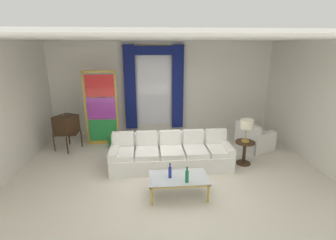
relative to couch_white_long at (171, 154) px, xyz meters
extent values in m
plane|color=silver|center=(-0.05, -0.45, -0.31)|extent=(16.00, 16.00, 0.00)
cube|color=white|center=(-0.05, 2.61, 1.19)|extent=(8.00, 0.12, 3.00)
cube|color=white|center=(-3.71, 0.15, 1.19)|extent=(0.12, 7.00, 3.00)
cube|color=white|center=(3.61, 0.15, 1.19)|extent=(0.12, 7.00, 3.00)
cube|color=white|center=(-0.05, 0.35, 2.71)|extent=(8.00, 7.60, 0.04)
cube|color=white|center=(-0.32, 2.53, 1.24)|extent=(1.10, 0.02, 2.50)
cylinder|color=gold|center=(-0.32, 2.45, 2.55)|extent=(2.00, 0.04, 0.04)
cube|color=navy|center=(-1.09, 2.43, 1.24)|extent=(0.36, 0.12, 2.70)
cube|color=navy|center=(0.45, 2.43, 1.24)|extent=(0.36, 0.12, 2.70)
cube|color=navy|center=(-0.32, 2.43, 2.41)|extent=(1.80, 0.10, 0.28)
cube|color=white|center=(0.00, -0.10, -0.12)|extent=(2.90, 0.92, 0.38)
cube|color=white|center=(0.00, 0.27, 0.08)|extent=(2.90, 0.22, 0.78)
cube|color=white|center=(1.36, -0.09, -0.03)|extent=(0.20, 0.86, 0.56)
cube|color=white|center=(-1.36, -0.10, -0.03)|extent=(0.20, 0.86, 0.56)
cube|color=white|center=(1.16, -0.14, 0.13)|extent=(0.54, 0.74, 0.12)
cube|color=white|center=(1.16, 0.18, 0.35)|extent=(0.51, 0.14, 0.40)
cube|color=white|center=(0.58, -0.14, 0.13)|extent=(0.54, 0.74, 0.12)
cube|color=white|center=(0.58, 0.18, 0.35)|extent=(0.51, 0.14, 0.40)
cube|color=white|center=(0.00, -0.15, 0.13)|extent=(0.54, 0.74, 0.12)
cube|color=white|center=(0.00, 0.17, 0.35)|extent=(0.51, 0.14, 0.40)
cube|color=white|center=(-0.58, -0.15, 0.13)|extent=(0.54, 0.74, 0.12)
cube|color=white|center=(-0.58, 0.17, 0.35)|extent=(0.51, 0.14, 0.40)
cube|color=white|center=(-1.16, -0.15, 0.13)|extent=(0.54, 0.74, 0.12)
cube|color=white|center=(-1.16, 0.17, 0.35)|extent=(0.51, 0.14, 0.40)
cube|color=silver|center=(0.03, -1.30, 0.09)|extent=(1.15, 0.65, 0.02)
cube|color=gold|center=(0.03, -1.00, 0.07)|extent=(1.15, 0.04, 0.03)
cube|color=gold|center=(0.03, -1.61, 0.07)|extent=(1.15, 0.04, 0.03)
cube|color=gold|center=(-0.53, -1.30, 0.07)|extent=(0.04, 0.65, 0.03)
cube|color=gold|center=(0.58, -1.30, 0.07)|extent=(0.04, 0.65, 0.03)
cylinder|color=gold|center=(-0.51, -1.02, -0.12)|extent=(0.04, 0.04, 0.38)
cylinder|color=gold|center=(0.56, -1.02, -0.12)|extent=(0.04, 0.04, 0.38)
cylinder|color=gold|center=(-0.51, -1.59, -0.12)|extent=(0.04, 0.04, 0.38)
cylinder|color=gold|center=(0.56, -1.59, -0.12)|extent=(0.04, 0.04, 0.38)
cylinder|color=navy|center=(-0.14, -1.32, 0.21)|extent=(0.06, 0.06, 0.22)
cylinder|color=navy|center=(-0.14, -1.32, 0.35)|extent=(0.03, 0.03, 0.06)
sphere|color=navy|center=(-0.14, -1.32, 0.40)|extent=(0.04, 0.04, 0.04)
cylinder|color=#196B3D|center=(0.16, -1.51, 0.22)|extent=(0.07, 0.07, 0.23)
cylinder|color=#196B3D|center=(0.16, -1.51, 0.36)|extent=(0.03, 0.03, 0.06)
sphere|color=#196B3D|center=(0.16, -1.51, 0.41)|extent=(0.04, 0.04, 0.04)
cube|color=#382314|center=(-2.84, 1.27, 0.19)|extent=(0.62, 0.54, 0.03)
cylinder|color=#382314|center=(-3.19, 1.14, -0.06)|extent=(0.04, 0.04, 0.50)
cylinder|color=#382314|center=(-2.92, 1.63, -0.06)|extent=(0.04, 0.04, 0.50)
cylinder|color=#382314|center=(-2.76, 0.91, -0.06)|extent=(0.04, 0.04, 0.50)
cylinder|color=#382314|center=(-2.50, 1.40, -0.06)|extent=(0.04, 0.04, 0.50)
cube|color=#382314|center=(-2.84, 1.27, 0.45)|extent=(0.69, 0.72, 0.48)
cube|color=black|center=(-3.05, 1.38, 0.47)|extent=(0.20, 0.35, 0.30)
cylinder|color=gold|center=(-3.09, 1.31, 0.28)|extent=(0.03, 0.04, 0.04)
cylinder|color=gold|center=(-3.01, 1.45, 0.28)|extent=(0.03, 0.04, 0.04)
cylinder|color=silver|center=(-2.84, 1.27, 0.87)|extent=(0.07, 0.12, 0.34)
cylinder|color=silver|center=(-2.84, 1.27, 0.87)|extent=(0.07, 0.12, 0.34)
cube|color=white|center=(2.51, 0.85, -0.11)|extent=(1.04, 1.04, 0.40)
cube|color=white|center=(2.51, 0.85, 0.14)|extent=(0.90, 0.90, 0.10)
cube|color=white|center=(2.21, 0.73, 0.09)|extent=(0.48, 0.82, 0.80)
cube|color=white|center=(2.39, 1.14, -0.02)|extent=(0.75, 0.44, 0.58)
cube|color=white|center=(2.63, 0.55, -0.02)|extent=(0.75, 0.44, 0.58)
cube|color=gold|center=(-2.35, 1.60, 0.79)|extent=(0.05, 0.05, 2.20)
cube|color=gold|center=(-1.45, 1.60, 0.79)|extent=(0.05, 0.05, 2.20)
cube|color=gold|center=(-1.90, 1.60, 1.86)|extent=(0.90, 0.05, 0.06)
cube|color=gold|center=(-1.90, 1.60, -0.26)|extent=(0.90, 0.05, 0.10)
cube|color=#238E3D|center=(-1.90, 1.60, 0.13)|extent=(0.82, 0.02, 0.64)
cube|color=purple|center=(-1.90, 1.60, 0.79)|extent=(0.82, 0.02, 0.64)
cube|color=red|center=(-1.90, 1.60, 1.46)|extent=(0.82, 0.02, 0.64)
cylinder|color=beige|center=(-1.51, 1.31, -0.28)|extent=(0.16, 0.16, 0.06)
ellipsoid|color=#2254AB|center=(-1.51, 1.31, -0.17)|extent=(0.18, 0.32, 0.20)
sphere|color=#2254AB|center=(-1.51, 1.45, -0.06)|extent=(0.09, 0.09, 0.09)
cone|color=gold|center=(-1.51, 1.51, -0.06)|extent=(0.02, 0.04, 0.02)
cone|color=green|center=(-1.51, 1.13, -0.07)|extent=(0.44, 0.40, 0.50)
cylinder|color=#382314|center=(1.84, -0.05, 0.27)|extent=(0.48, 0.48, 0.03)
cylinder|color=#382314|center=(1.84, -0.05, -0.02)|extent=(0.08, 0.08, 0.55)
cylinder|color=#382314|center=(1.84, -0.05, -0.29)|extent=(0.36, 0.36, 0.03)
cylinder|color=#B29338|center=(1.84, -0.05, 0.31)|extent=(0.18, 0.18, 0.04)
cylinder|color=#B29338|center=(1.84, -0.05, 0.51)|extent=(0.03, 0.03, 0.36)
cylinder|color=beige|center=(1.84, -0.05, 0.75)|extent=(0.32, 0.32, 0.22)
camera|label=1|loc=(-0.54, -5.68, 2.60)|focal=26.95mm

